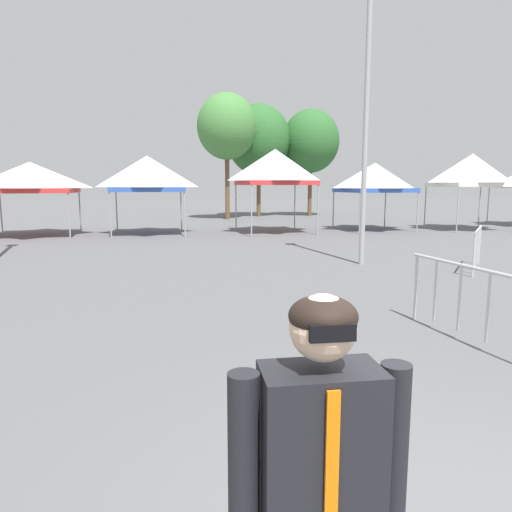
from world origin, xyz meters
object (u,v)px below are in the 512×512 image
object	(u,v)px
canopy_tent_left_of_center	(375,178)
person_foreground	(319,499)
tree_behind_tents_left	(227,127)
crowd_barrier_near_person	(478,241)
canopy_tent_behind_right	(147,174)
tree_behind_tents_right	(311,141)
canopy_tent_far_left	(472,170)
tree_behind_tents_center	(259,140)
crowd_barrier_mid_lot	(460,286)
canopy_tent_far_right	(275,167)
canopy_tent_behind_left	(30,177)
light_pole_opposite_side	(368,76)

from	to	relation	value
canopy_tent_left_of_center	person_foreground	distance (m)	21.84
tree_behind_tents_left	crowd_barrier_near_person	bearing A→B (deg)	-78.90
canopy_tent_behind_right	tree_behind_tents_right	xyz separation A→B (m)	(10.77, 10.70, 2.52)
canopy_tent_far_left	tree_behind_tents_right	size ratio (longest dim) A/B	0.49
tree_behind_tents_center	person_foreground	bearing A→B (deg)	-100.94
person_foreground	canopy_tent_far_left	bearing A→B (deg)	53.53
crowd_barrier_near_person	crowd_barrier_mid_lot	world-z (taller)	same
canopy_tent_far_right	canopy_tent_far_left	xyz separation A→B (m)	(9.58, -0.48, -0.10)
canopy_tent_behind_left	canopy_tent_behind_right	distance (m)	4.79
tree_behind_tents_center	tree_behind_tents_right	world-z (taller)	tree_behind_tents_center
canopy_tent_behind_right	tree_behind_tents_center	world-z (taller)	tree_behind_tents_center
tree_behind_tents_center	canopy_tent_far_right	bearing A→B (deg)	-97.56
canopy_tent_behind_left	light_pole_opposite_side	size ratio (longest dim) A/B	0.42
canopy_tent_behind_right	tree_behind_tents_left	distance (m)	10.06
tree_behind_tents_right	crowd_barrier_near_person	distance (m)	22.11
canopy_tent_behind_left	canopy_tent_far_left	distance (m)	20.02
tree_behind_tents_right	tree_behind_tents_center	bearing A→B (deg)	177.44
light_pole_opposite_side	canopy_tent_far_right	bearing A→B (deg)	91.96
canopy_tent_far_left	canopy_tent_behind_left	bearing A→B (deg)	177.45
person_foreground	tree_behind_tents_center	bearing A→B (deg)	79.06
tree_behind_tents_right	tree_behind_tents_left	bearing A→B (deg)	-159.44
tree_behind_tents_center	tree_behind_tents_left	size ratio (longest dim) A/B	0.98
person_foreground	tree_behind_tents_right	world-z (taller)	tree_behind_tents_right
person_foreground	tree_behind_tents_center	xyz separation A→B (m)	(5.93, 30.66, 4.17)
tree_behind_tents_center	tree_behind_tents_left	world-z (taller)	tree_behind_tents_left
canopy_tent_behind_left	canopy_tent_behind_right	xyz separation A→B (m)	(4.79, -0.06, 0.17)
canopy_tent_behind_left	canopy_tent_left_of_center	world-z (taller)	canopy_tent_left_of_center
tree_behind_tents_right	crowd_barrier_mid_lot	size ratio (longest dim) A/B	3.50
light_pole_opposite_side	tree_behind_tents_center	world-z (taller)	light_pole_opposite_side
canopy_tent_left_of_center	canopy_tent_far_left	distance (m)	4.72
canopy_tent_far_left	crowd_barrier_mid_lot	world-z (taller)	canopy_tent_far_left
canopy_tent_far_right	tree_behind_tents_right	distance (m)	12.39
tree_behind_tents_left	crowd_barrier_mid_lot	distance (m)	24.45
canopy_tent_far_right	tree_behind_tents_left	xyz separation A→B (m)	(-1.02, 8.74, 2.77)
canopy_tent_far_right	light_pole_opposite_side	xyz separation A→B (m)	(0.31, -9.00, 1.98)
light_pole_opposite_side	tree_behind_tents_center	distance (m)	20.26
canopy_tent_left_of_center	crowd_barrier_mid_lot	distance (m)	16.60
canopy_tent_far_right	tree_behind_tents_center	world-z (taller)	tree_behind_tents_center
canopy_tent_behind_right	person_foreground	bearing A→B (deg)	-86.55
tree_behind_tents_left	crowd_barrier_mid_lot	world-z (taller)	tree_behind_tents_left
canopy_tent_behind_right	light_pole_opposite_side	xyz separation A→B (m)	(5.94, -9.35, 2.29)
tree_behind_tents_left	light_pole_opposite_side	bearing A→B (deg)	-85.72
canopy_tent_behind_left	canopy_tent_far_left	size ratio (longest dim) A/B	1.01
canopy_tent_left_of_center	person_foreground	bearing A→B (deg)	-115.46
light_pole_opposite_side	tree_behind_tents_left	bearing A→B (deg)	94.28
tree_behind_tents_center	crowd_barrier_near_person	size ratio (longest dim) A/B	4.61
light_pole_opposite_side	crowd_barrier_mid_lot	size ratio (longest dim) A/B	4.16
canopy_tent_left_of_center	light_pole_opposite_side	size ratio (longest dim) A/B	0.37
canopy_tent_far_left	crowd_barrier_near_person	world-z (taller)	canopy_tent_far_left
tree_behind_tents_center	canopy_tent_far_left	bearing A→B (deg)	-55.34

